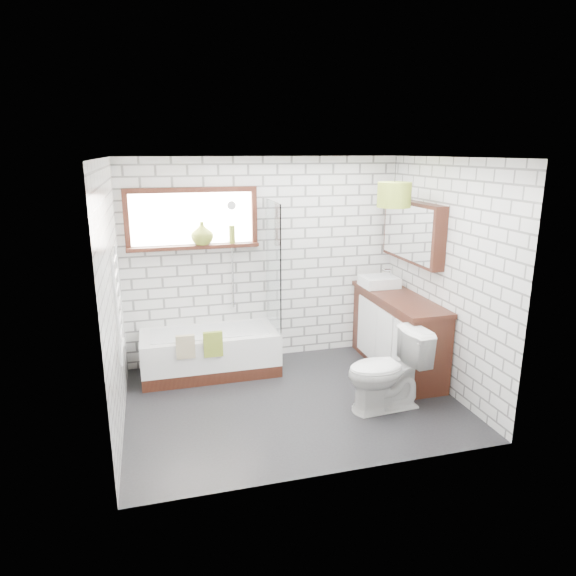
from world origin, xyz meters
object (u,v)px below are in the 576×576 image
object	(u,v)px
basin	(379,281)
toilet	(387,371)
pendant	(394,195)
bathtub	(210,352)
vanity	(397,333)

from	to	relation	value
basin	toilet	world-z (taller)	basin
basin	toilet	bearing A→B (deg)	-110.80
basin	pendant	world-z (taller)	pendant
pendant	basin	bearing A→B (deg)	76.78
bathtub	pendant	xyz separation A→B (m)	(1.99, -0.56, 1.84)
bathtub	vanity	xyz separation A→B (m)	(2.18, -0.47, 0.21)
basin	toilet	distance (m)	1.52
toilet	pendant	distance (m)	1.89
vanity	bathtub	bearing A→B (deg)	167.85
toilet	vanity	bearing A→B (deg)	143.09
bathtub	basin	bearing A→B (deg)	-0.75
vanity	basin	distance (m)	0.69
bathtub	basin	world-z (taller)	basin
basin	toilet	size ratio (longest dim) A/B	0.51
basin	pendant	xyz separation A→B (m)	(-0.13, -0.54, 1.11)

